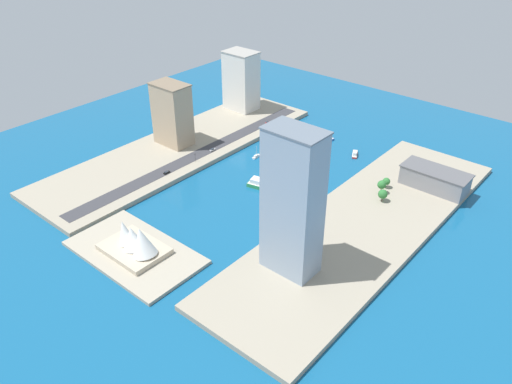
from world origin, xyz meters
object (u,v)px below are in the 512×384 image
ferry_white_commuter (295,161)px  suv_black (167,172)px  warehouse_low_gray (435,179)px  opera_landmark (135,242)px  tugboat_red (355,154)px  hotel_broad_white (241,81)px  tower_tall_glass (293,204)px  traffic_light_waterfront (195,156)px  apartment_midrise_tan (172,114)px  pickup_red (268,122)px  water_taxi_orange (286,142)px  sailboat_small_white (256,156)px  sedan_silver (213,150)px  catamaran_blue (322,141)px  ferry_green_doubledeck (260,184)px

ferry_white_commuter → suv_black: bearing=52.6°
warehouse_low_gray → opera_landmark: 197.51m
ferry_white_commuter → warehouse_low_gray: bearing=-163.2°
tugboat_red → hotel_broad_white: (123.38, -8.90, 27.59)m
tugboat_red → tower_tall_glass: tower_tall_glass is taller
warehouse_low_gray → traffic_light_waterfront: size_ratio=6.79×
apartment_midrise_tan → pickup_red: 85.68m
water_taxi_orange → pickup_red: bearing=-26.4°
sailboat_small_white → warehouse_low_gray: size_ratio=0.21×
pickup_red → apartment_midrise_tan: bearing=67.3°
ferry_white_commuter → tower_tall_glass: bearing=125.2°
sedan_silver → sailboat_small_white: bearing=-147.1°
tugboat_red → sailboat_small_white: (55.24, 50.93, -0.45)m
catamaran_blue → tower_tall_glass: 167.12m
sedan_silver → water_taxi_orange: bearing=-121.9°
tugboat_red → water_taxi_orange: (51.79, 18.27, 0.13)m
tugboat_red → sailboat_small_white: bearing=42.7°
catamaran_blue → water_taxi_orange: water_taxi_orange is taller
ferry_white_commuter → apartment_midrise_tan: (89.51, 37.68, 24.79)m
suv_black → traffic_light_waterfront: 25.74m
water_taxi_orange → warehouse_low_gray: warehouse_low_gray is taller
tower_tall_glass → sedan_silver: (127.15, -71.04, -39.02)m
apartment_midrise_tan → sedan_silver: bearing=-164.3°
ferry_green_doubledeck → warehouse_low_gray: size_ratio=0.47×
sailboat_small_white → hotel_broad_white: size_ratio=0.18×
warehouse_low_gray → apartment_midrise_tan: bearing=19.8°
hotel_broad_white → sailboat_small_white: bearing=138.7°
water_taxi_orange → hotel_broad_white: hotel_broad_white is taller
tower_tall_glass → traffic_light_waterfront: 139.01m
water_taxi_orange → tower_tall_glass: (-95.51, 121.95, 41.82)m
sedan_silver → traffic_light_waterfront: size_ratio=0.76×
warehouse_low_gray → suv_black: warehouse_low_gray is taller
pickup_red → traffic_light_waterfront: traffic_light_waterfront is taller
pickup_red → opera_landmark: 190.02m
warehouse_low_gray → sedan_silver: (150.87, 56.81, -5.73)m
hotel_broad_white → traffic_light_waterfront: (-42.60, 98.65, -21.31)m
sailboat_small_white → hotel_broad_white: 94.92m
warehouse_low_gray → hotel_broad_white: hotel_broad_white is taller
catamaran_blue → water_taxi_orange: (20.19, 21.22, 0.12)m
apartment_midrise_tan → water_taxi_orange: bearing=-136.9°
ferry_white_commuter → sedan_silver: 63.79m
tugboat_red → tower_tall_glass: (-43.73, 140.22, 41.95)m
ferry_green_doubledeck → water_taxi_orange: ferry_green_doubledeck is taller
hotel_broad_white → suv_black: 132.65m
sedan_silver → tower_tall_glass: bearing=150.8°
sailboat_small_white → pickup_red: bearing=-59.4°
water_taxi_orange → sedan_silver: size_ratio=2.69×
apartment_midrise_tan → ferry_white_commuter: bearing=-157.2°
water_taxi_orange → opera_landmark: size_ratio=0.37×
sailboat_small_white → tower_tall_glass: 139.87m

